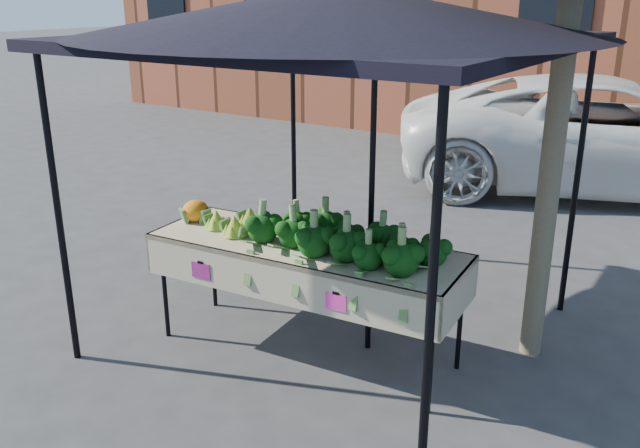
# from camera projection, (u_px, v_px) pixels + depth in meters

# --- Properties ---
(ground) EXTENTS (90.00, 90.00, 0.00)m
(ground) POSITION_uv_depth(u_px,v_px,m) (309.00, 352.00, 5.23)
(ground) COLOR #343437
(table) EXTENTS (2.46, 1.01, 0.90)m
(table) POSITION_uv_depth(u_px,v_px,m) (306.00, 299.00, 5.10)
(table) COLOR #B9B296
(table) RESTS_ON ground
(canopy) EXTENTS (3.16, 3.16, 2.74)m
(canopy) POSITION_uv_depth(u_px,v_px,m) (337.00, 172.00, 5.10)
(canopy) COLOR black
(canopy) RESTS_ON ground
(broccoli_heap) EXTENTS (1.50, 0.60, 0.29)m
(broccoli_heap) POSITION_uv_depth(u_px,v_px,m) (344.00, 233.00, 4.76)
(broccoli_heap) COLOR black
(broccoli_heap) RESTS_ON table
(romanesco_cluster) EXTENTS (0.45, 0.49, 0.22)m
(romanesco_cluster) POSITION_uv_depth(u_px,v_px,m) (235.00, 215.00, 5.25)
(romanesco_cluster) COLOR #A9BF3B
(romanesco_cluster) RESTS_ON table
(cauliflower_pair) EXTENTS (0.22, 0.22, 0.20)m
(cauliflower_pair) POSITION_uv_depth(u_px,v_px,m) (196.00, 209.00, 5.43)
(cauliflower_pair) COLOR orange
(cauliflower_pair) RESTS_ON table
(street_tree) EXTENTS (2.36, 2.36, 4.66)m
(street_tree) POSITION_uv_depth(u_px,v_px,m) (565.00, 46.00, 4.48)
(street_tree) COLOR #1E4C14
(street_tree) RESTS_ON ground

